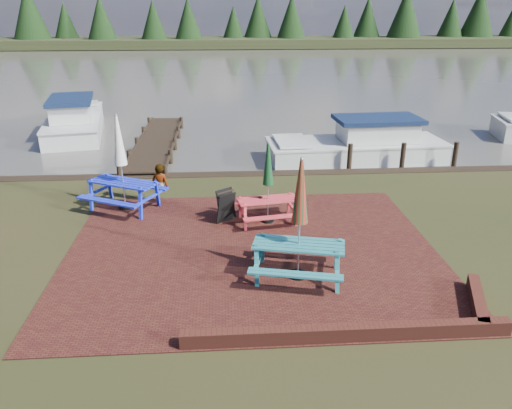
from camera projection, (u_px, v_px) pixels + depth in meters
The scene contains 13 objects.
ground at pixel (255, 271), 11.32m from camera, with size 120.00×120.00×0.00m, color black.
paving at pixel (252, 251), 12.24m from camera, with size 9.00×7.50×0.02m, color #3B1512.
brick_wall at pixel (380, 326), 9.16m from camera, with size 6.21×1.79×0.30m.
water at pixel (228, 70), 45.56m from camera, with size 120.00×60.00×0.02m, color #423F39.
far_treeline at pixel (224, 22), 71.17m from camera, with size 120.00×10.00×8.10m.
picnic_table_teal at pixel (299, 238), 10.72m from camera, with size 2.32×2.15×2.73m.
picnic_table_red at pixel (268, 195), 13.58m from camera, with size 1.85×1.70×2.27m.
picnic_table_blue at pixel (123, 177), 14.44m from camera, with size 2.60×2.50×2.79m.
chalkboard at pixel (226, 206), 13.78m from camera, with size 0.57×0.79×0.88m.
jetty at pixel (157, 142), 21.49m from camera, with size 1.76×9.08×1.00m.
boat_jetty at pixel (75, 122), 23.87m from camera, with size 3.67×7.36×2.04m.
boat_near at pixel (360, 147), 19.82m from camera, with size 7.11×2.81×1.89m.
person at pixel (159, 164), 16.09m from camera, with size 0.61×0.40×1.66m, color gray.
Camera 1 is at (-0.65, -9.91, 5.64)m, focal length 35.00 mm.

